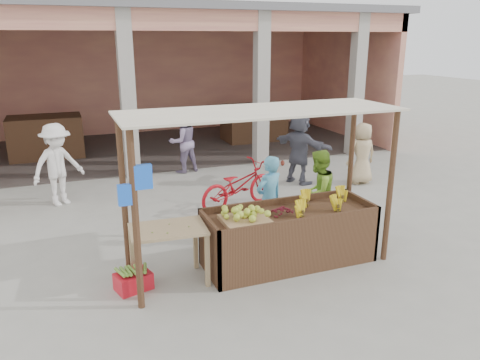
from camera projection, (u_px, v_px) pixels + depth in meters
name	position (u px, v px, depth m)	size (l,w,h in m)	color
ground	(259.00, 267.00, 7.10)	(60.00, 60.00, 0.00)	gray
market_building	(145.00, 60.00, 14.29)	(14.40, 6.40, 4.20)	#EDA37C
fruit_stall	(289.00, 238.00, 7.16)	(2.60, 0.95, 0.80)	#4F331F
stall_awning	(258.00, 139.00, 6.58)	(4.09, 1.35, 2.39)	#4F331F
banana_heap	(321.00, 203.00, 7.21)	(1.06, 0.58, 0.19)	yellow
melon_tray	(245.00, 217.00, 6.71)	(0.66, 0.57, 0.18)	#A88256
berry_heap	(282.00, 211.00, 7.00)	(0.40, 0.33, 0.13)	maroon
side_table	(168.00, 237.00, 6.47)	(1.08, 0.76, 0.84)	tan
papaya_pile	(167.00, 222.00, 6.40)	(0.65, 0.37, 0.19)	#4C882C
red_crate	(133.00, 281.00, 6.46)	(0.47, 0.34, 0.24)	red
plantain_bundle	(133.00, 271.00, 6.41)	(0.38, 0.27, 0.08)	olive
produce_sacks	(276.00, 155.00, 12.66)	(0.76, 0.71, 0.58)	maroon
vendor_blue	(269.00, 197.00, 7.78)	(0.60, 0.44, 1.61)	#51A6D0
vendor_green	(318.00, 191.00, 8.12)	(0.77, 0.45, 1.60)	#80B630
motorcycle	(239.00, 185.00, 9.45)	(1.91, 0.66, 1.00)	#A80F17
shopper_a	(57.00, 162.00, 9.54)	(1.18, 0.59, 1.84)	silver
shopper_c	(362.00, 150.00, 11.00)	(0.78, 0.50, 1.61)	tan
shopper_d	(299.00, 145.00, 11.00)	(1.69, 0.70, 1.83)	#4E4F5C
shopper_f	(183.00, 139.00, 11.92)	(0.85, 0.49, 1.74)	gray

